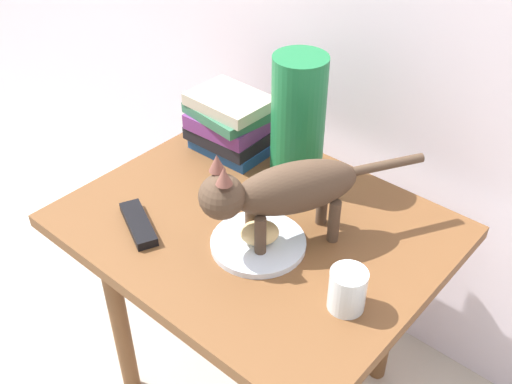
{
  "coord_description": "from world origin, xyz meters",
  "views": [
    {
      "loc": [
        0.66,
        -0.76,
        1.4
      ],
      "look_at": [
        0.0,
        0.0,
        0.64
      ],
      "focal_mm": 42.26,
      "sensor_mm": 36.0,
      "label": 1
    }
  ],
  "objects_px": {
    "tv_remote": "(138,224)",
    "book_stack": "(231,123)",
    "cat": "(282,191)",
    "candle_jar": "(347,292)",
    "plate": "(258,243)",
    "green_vase": "(298,120)",
    "bread_roll": "(260,233)",
    "side_table": "(256,247)"
  },
  "relations": [
    {
      "from": "bread_roll",
      "to": "cat",
      "type": "height_order",
      "value": "cat"
    },
    {
      "from": "tv_remote",
      "to": "book_stack",
      "type": "bearing_deg",
      "value": 124.18
    },
    {
      "from": "candle_jar",
      "to": "tv_remote",
      "type": "distance_m",
      "value": 0.47
    },
    {
      "from": "bread_roll",
      "to": "green_vase",
      "type": "relative_size",
      "value": 0.26
    },
    {
      "from": "candle_jar",
      "to": "tv_remote",
      "type": "relative_size",
      "value": 0.57
    },
    {
      "from": "plate",
      "to": "cat",
      "type": "distance_m",
      "value": 0.13
    },
    {
      "from": "green_vase",
      "to": "side_table",
      "type": "bearing_deg",
      "value": -77.38
    },
    {
      "from": "plate",
      "to": "side_table",
      "type": "bearing_deg",
      "value": 134.51
    },
    {
      "from": "book_stack",
      "to": "candle_jar",
      "type": "xyz_separation_m",
      "value": [
        0.52,
        -0.25,
        -0.04
      ]
    },
    {
      "from": "green_vase",
      "to": "tv_remote",
      "type": "height_order",
      "value": "green_vase"
    },
    {
      "from": "bread_roll",
      "to": "tv_remote",
      "type": "relative_size",
      "value": 0.53
    },
    {
      "from": "book_stack",
      "to": "green_vase",
      "type": "distance_m",
      "value": 0.21
    },
    {
      "from": "plate",
      "to": "green_vase",
      "type": "bearing_deg",
      "value": 111.49
    },
    {
      "from": "green_vase",
      "to": "candle_jar",
      "type": "height_order",
      "value": "green_vase"
    },
    {
      "from": "candle_jar",
      "to": "side_table",
      "type": "bearing_deg",
      "value": 165.19
    },
    {
      "from": "side_table",
      "to": "cat",
      "type": "distance_m",
      "value": 0.22
    },
    {
      "from": "bread_roll",
      "to": "cat",
      "type": "distance_m",
      "value": 0.1
    },
    {
      "from": "side_table",
      "to": "plate",
      "type": "relative_size",
      "value": 3.95
    },
    {
      "from": "bread_roll",
      "to": "cat",
      "type": "xyz_separation_m",
      "value": [
        0.02,
        0.04,
        0.09
      ]
    },
    {
      "from": "cat",
      "to": "candle_jar",
      "type": "xyz_separation_m",
      "value": [
        0.2,
        -0.06,
        -0.09
      ]
    },
    {
      "from": "cat",
      "to": "candle_jar",
      "type": "bearing_deg",
      "value": -16.33
    },
    {
      "from": "green_vase",
      "to": "book_stack",
      "type": "bearing_deg",
      "value": -174.58
    },
    {
      "from": "green_vase",
      "to": "tv_remote",
      "type": "distance_m",
      "value": 0.42
    },
    {
      "from": "side_table",
      "to": "candle_jar",
      "type": "xyz_separation_m",
      "value": [
        0.29,
        -0.08,
        0.11
      ]
    },
    {
      "from": "tv_remote",
      "to": "bread_roll",
      "type": "bearing_deg",
      "value": 52.14
    },
    {
      "from": "green_vase",
      "to": "candle_jar",
      "type": "xyz_separation_m",
      "value": [
        0.33,
        -0.27,
        -0.12
      ]
    },
    {
      "from": "plate",
      "to": "candle_jar",
      "type": "relative_size",
      "value": 2.33
    },
    {
      "from": "bread_roll",
      "to": "cat",
      "type": "bearing_deg",
      "value": 63.15
    },
    {
      "from": "plate",
      "to": "cat",
      "type": "bearing_deg",
      "value": 57.05
    },
    {
      "from": "plate",
      "to": "bread_roll",
      "type": "xyz_separation_m",
      "value": [
        0.0,
        -0.0,
        0.03
      ]
    },
    {
      "from": "bread_roll",
      "to": "candle_jar",
      "type": "relative_size",
      "value": 0.94
    },
    {
      "from": "tv_remote",
      "to": "cat",
      "type": "bearing_deg",
      "value": 57.26
    },
    {
      "from": "book_stack",
      "to": "bread_roll",
      "type": "bearing_deg",
      "value": -38.14
    },
    {
      "from": "side_table",
      "to": "bread_roll",
      "type": "height_order",
      "value": "bread_roll"
    },
    {
      "from": "plate",
      "to": "book_stack",
      "type": "distance_m",
      "value": 0.38
    },
    {
      "from": "green_vase",
      "to": "plate",
      "type": "bearing_deg",
      "value": -68.51
    },
    {
      "from": "cat",
      "to": "book_stack",
      "type": "height_order",
      "value": "cat"
    },
    {
      "from": "candle_jar",
      "to": "tv_remote",
      "type": "xyz_separation_m",
      "value": [
        -0.46,
        -0.11,
        -0.03
      ]
    },
    {
      "from": "plate",
      "to": "candle_jar",
      "type": "height_order",
      "value": "candle_jar"
    },
    {
      "from": "plate",
      "to": "bread_roll",
      "type": "bearing_deg",
      "value": -19.63
    },
    {
      "from": "green_vase",
      "to": "candle_jar",
      "type": "bearing_deg",
      "value": -39.32
    },
    {
      "from": "book_stack",
      "to": "tv_remote",
      "type": "relative_size",
      "value": 1.34
    }
  ]
}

